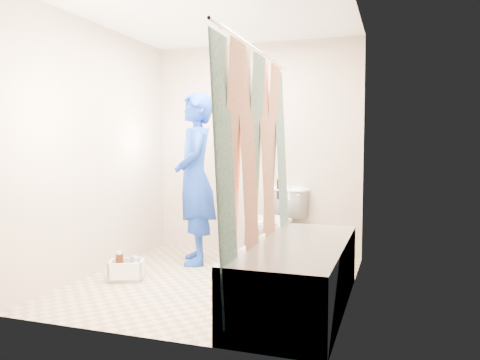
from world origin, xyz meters
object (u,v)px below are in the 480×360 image
(toilet, at_px, (274,224))
(plumber, at_px, (195,179))
(cleaning_caddy, at_px, (128,271))
(bathtub, at_px, (298,273))

(toilet, distance_m, plumber, 0.98)
(cleaning_caddy, bearing_deg, bathtub, -31.16)
(cleaning_caddy, bearing_deg, toilet, 24.14)
(toilet, distance_m, cleaning_caddy, 1.63)
(toilet, height_order, cleaning_caddy, toilet)
(plumber, relative_size, cleaning_caddy, 4.78)
(bathtub, height_order, toilet, toilet)
(toilet, bearing_deg, bathtub, -49.39)
(cleaning_caddy, bearing_deg, plumber, 44.45)
(bathtub, height_order, plumber, plumber)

